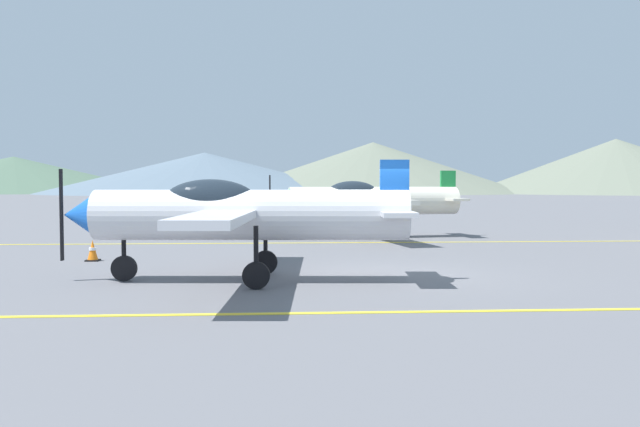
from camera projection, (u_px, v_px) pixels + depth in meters
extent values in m
plane|color=slate|center=(388.00, 276.00, 15.37)|extent=(400.00, 400.00, 0.00)
cube|color=yellow|center=(430.00, 312.00, 11.07)|extent=(80.00, 0.16, 0.01)
cube|color=yellow|center=(349.00, 243.00, 23.96)|extent=(80.00, 0.16, 0.01)
cylinder|color=silver|center=(252.00, 215.00, 14.49)|extent=(6.99, 1.57, 1.12)
cone|color=blue|center=(80.00, 215.00, 14.51)|extent=(0.77, 1.00, 0.95)
cube|color=black|center=(61.00, 215.00, 14.51)|extent=(0.05, 0.12, 2.04)
ellipsoid|color=#1E2833|center=(210.00, 200.00, 14.48)|extent=(2.10, 1.05, 0.92)
cube|color=silver|center=(233.00, 213.00, 14.49)|extent=(1.71, 9.03, 0.16)
cube|color=silver|center=(394.00, 213.00, 14.48)|extent=(0.89, 2.69, 0.10)
cube|color=blue|center=(394.00, 187.00, 14.46)|extent=(0.65, 0.16, 1.22)
cylinder|color=black|center=(124.00, 245.00, 14.53)|extent=(0.10, 0.10, 1.03)
cylinder|color=black|center=(124.00, 268.00, 14.56)|extent=(0.58, 0.16, 0.57)
cylinder|color=black|center=(265.00, 241.00, 15.65)|extent=(0.10, 0.10, 1.03)
cylinder|color=black|center=(266.00, 262.00, 15.67)|extent=(0.58, 0.16, 0.57)
cylinder|color=black|center=(256.00, 251.00, 13.40)|extent=(0.10, 0.10, 1.03)
cylinder|color=black|center=(256.00, 276.00, 13.43)|extent=(0.58, 0.16, 0.57)
cylinder|color=silver|center=(374.00, 201.00, 26.17)|extent=(7.03, 2.27, 1.12)
cone|color=#1E8C3F|center=(280.00, 201.00, 25.30)|extent=(0.86, 1.06, 0.95)
cube|color=black|center=(270.00, 202.00, 25.21)|extent=(0.06, 0.13, 2.04)
ellipsoid|color=#1E2833|center=(352.00, 193.00, 25.95)|extent=(2.16, 1.25, 0.92)
cube|color=silver|center=(365.00, 200.00, 26.08)|extent=(2.61, 9.04, 0.16)
cube|color=silver|center=(448.00, 199.00, 26.89)|extent=(1.15, 2.73, 0.10)
cube|color=#1E8C3F|center=(448.00, 185.00, 26.87)|extent=(0.65, 0.23, 1.22)
cylinder|color=black|center=(305.00, 219.00, 25.55)|extent=(0.10, 0.10, 1.03)
cylinder|color=black|center=(305.00, 232.00, 25.58)|extent=(0.58, 0.22, 0.57)
cylinder|color=black|center=(371.00, 216.00, 27.34)|extent=(0.10, 0.10, 1.03)
cylinder|color=black|center=(371.00, 229.00, 27.36)|extent=(0.58, 0.22, 0.57)
cylinder|color=black|center=(388.00, 219.00, 25.16)|extent=(0.10, 0.10, 1.03)
cylinder|color=black|center=(388.00, 232.00, 25.18)|extent=(0.58, 0.22, 0.57)
cube|color=black|center=(93.00, 260.00, 18.34)|extent=(0.36, 0.36, 0.04)
cone|color=orange|center=(93.00, 250.00, 18.33)|extent=(0.29, 0.29, 0.55)
cylinder|color=white|center=(93.00, 249.00, 18.33)|extent=(0.20, 0.20, 0.08)
cone|color=#4C6651|center=(14.00, 174.00, 160.99)|extent=(73.30, 73.30, 8.78)
cone|color=slate|center=(205.00, 173.00, 145.28)|extent=(71.69, 71.69, 9.02)
cone|color=slate|center=(373.00, 168.00, 151.53)|extent=(69.82, 69.82, 11.70)
cone|color=slate|center=(615.00, 166.00, 145.00)|extent=(63.72, 63.72, 12.05)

